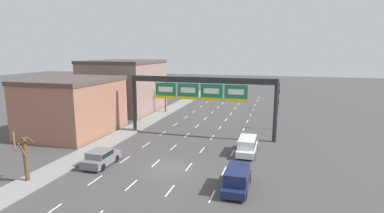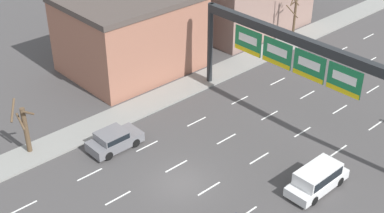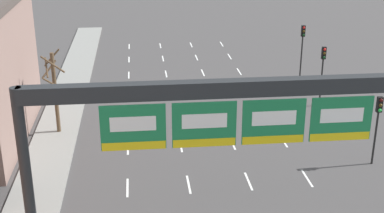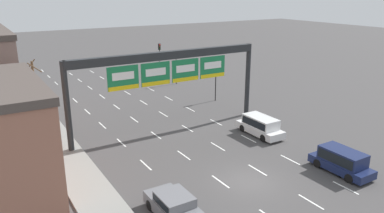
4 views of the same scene
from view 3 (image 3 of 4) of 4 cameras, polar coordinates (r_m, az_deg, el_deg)
lane_dashes at (r=27.30m, az=3.69°, el=-10.67°), size 10.02×67.00×0.01m
sign_gantry at (r=22.70m, az=4.95°, el=-0.68°), size 18.58×0.70×7.42m
traffic_light_near_gantry at (r=44.73m, az=11.69°, el=6.64°), size 0.30×0.35×5.00m
traffic_light_mid_block at (r=31.95m, az=19.23°, el=-1.01°), size 0.30×0.35×4.15m
traffic_light_far_end at (r=40.26m, az=13.79°, el=4.41°), size 0.30×0.35×4.52m
tree_bare_closest at (r=35.30m, az=-14.45°, el=1.95°), size 1.65×1.67×5.47m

